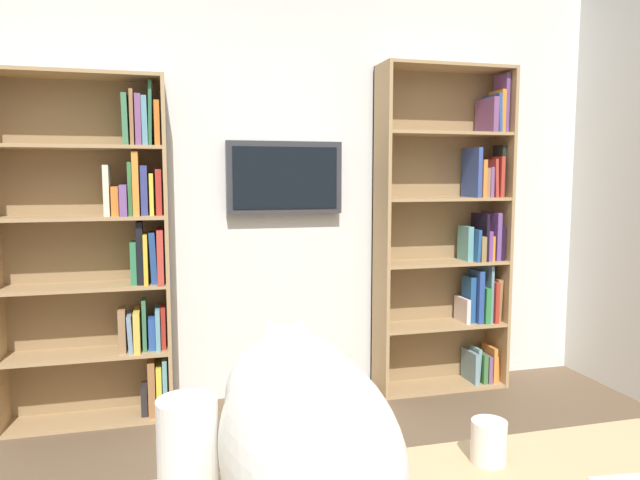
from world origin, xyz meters
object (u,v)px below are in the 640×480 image
Objects in this scene: cat at (303,432)px; paper_towel_roll at (188,465)px; bookshelf_left at (456,235)px; coffee_mug at (489,442)px; wall_mounted_tv at (285,178)px; bookshelf_right at (106,251)px.

cat is 2.85× the size of paper_towel_roll.
bookshelf_left reaches higher than coffee_mug.
wall_mounted_tv is (1.14, -0.08, 0.38)m from bookshelf_left.
bookshelf_right reaches higher than cat.
coffee_mug is at bearing 89.38° from wall_mounted_tv.
coffee_mug is at bearing -172.65° from paper_towel_roll.
bookshelf_left is 2.66m from coffee_mug.
bookshelf_right is 2.81× the size of cat.
bookshelf_right is 2.59m from coffee_mug.
paper_towel_roll is 0.67m from coffee_mug.
wall_mounted_tv is 2.68m from cat.
wall_mounted_tv reaches higher than paper_towel_roll.
bookshelf_right is 2.73× the size of wall_mounted_tv.
cat is 7.30× the size of coffee_mug.
bookshelf_left is 2.92× the size of wall_mounted_tv.
coffee_mug is (-1.03, 2.38, -0.17)m from bookshelf_right.
cat is (0.49, 2.59, -0.45)m from wall_mounted_tv.
cat is (-0.57, 2.51, -0.04)m from bookshelf_right.
bookshelf_left is 1.07× the size of bookshelf_right.
coffee_mug is (1.16, 2.38, -0.21)m from bookshelf_left.
bookshelf_right is 8.01× the size of paper_towel_roll.
bookshelf_left is at bearing -126.58° from paper_towel_roll.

